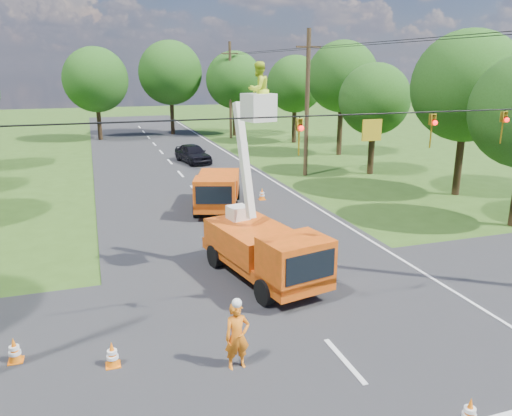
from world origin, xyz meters
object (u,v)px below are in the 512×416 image
object	(u,v)px
second_truck	(217,190)
tree_far_c	(234,80)
traffic_cone_3	(280,230)
tree_right_c	(375,99)
traffic_cone_6	(262,194)
distant_car	(193,153)
traffic_cone_2	(306,250)
tree_far_b	(170,73)
pole_right_mid	(307,103)
tree_right_d	(342,77)
tree_far_a	(96,80)
pole_right_far	(230,90)
tree_right_e	(295,84)
traffic_cone_4	(112,354)
traffic_cone_1	(469,413)
tree_right_b	(467,86)
ground_worker	(237,337)
traffic_cone_5	(14,350)
bucket_truck	(265,237)

from	to	relation	value
second_truck	tree_far_c	distance (m)	30.47
traffic_cone_3	tree_right_c	xyz separation A→B (m)	(11.22, 11.06, 4.95)
second_truck	traffic_cone_6	distance (m)	3.19
second_truck	distant_car	size ratio (longest dim) A/B	1.35
traffic_cone_2	tree_far_b	bearing A→B (deg)	88.58
tree_right_c	pole_right_mid	bearing A→B (deg)	167.99
tree_right_d	tree_far_a	world-z (taller)	tree_right_d
pole_right_far	tree_right_e	bearing A→B (deg)	-43.33
pole_right_far	traffic_cone_3	bearing A→B (deg)	-101.49
traffic_cone_4	pole_right_far	distance (m)	43.03
traffic_cone_1	tree_right_b	distance (m)	22.65
pole_right_far	tree_right_d	xyz separation A→B (m)	(6.30, -13.00, 1.57)
tree_right_e	distant_car	bearing A→B (deg)	-147.05
tree_far_c	tree_right_d	bearing A→B (deg)	-70.54
ground_worker	tree_right_c	xyz separation A→B (m)	(15.97, 20.36, 4.39)
traffic_cone_2	tree_right_d	size ratio (longest dim) A/B	0.07
traffic_cone_1	traffic_cone_2	world-z (taller)	same
distant_car	pole_right_far	size ratio (longest dim) A/B	0.45
ground_worker	traffic_cone_4	bearing A→B (deg)	157.40
traffic_cone_1	tree_right_e	xyz separation A→B (m)	(12.41, 40.05, 5.45)
pole_right_far	tree_right_d	world-z (taller)	pole_right_far
traffic_cone_1	traffic_cone_4	world-z (taller)	same
traffic_cone_3	distant_car	bearing A→B (deg)	90.63
traffic_cone_5	tree_right_d	world-z (taller)	tree_right_d
traffic_cone_1	traffic_cone_6	distance (m)	19.54
distant_car	tree_far_c	world-z (taller)	tree_far_c
tree_right_e	tree_far_a	bearing A→B (deg)	156.95
traffic_cone_3	pole_right_far	size ratio (longest dim) A/B	0.07
pole_right_far	tree_right_b	size ratio (longest dim) A/B	1.04
traffic_cone_5	traffic_cone_1	bearing A→B (deg)	-30.83
traffic_cone_3	tree_far_b	size ratio (longest dim) A/B	0.07
ground_worker	traffic_cone_4	distance (m)	3.31
bucket_truck	tree_far_a	world-z (taller)	tree_far_a
distant_car	pole_right_far	distance (m)	15.10
tree_right_c	traffic_cone_1	bearing A→B (deg)	-116.16
traffic_cone_2	tree_far_a	xyz separation A→B (m)	(-7.01, 37.85, 5.83)
traffic_cone_1	traffic_cone_3	bearing A→B (deg)	87.38
pole_right_far	tree_right_c	size ratio (longest dim) A/B	1.28
traffic_cone_5	tree_right_d	distance (m)	35.55
tree_far_a	tree_far_b	size ratio (longest dim) A/B	0.92
bucket_truck	traffic_cone_5	bearing A→B (deg)	-171.76
traffic_cone_6	tree_right_d	distance (m)	18.20
tree_right_d	tree_far_c	size ratio (longest dim) A/B	1.06
traffic_cone_5	tree_right_c	world-z (taller)	tree_right_c
traffic_cone_4	pole_right_far	size ratio (longest dim) A/B	0.07
ground_worker	tree_right_d	world-z (taller)	tree_right_d
traffic_cone_1	distant_car	bearing A→B (deg)	89.32
traffic_cone_1	pole_right_mid	distance (m)	26.47
tree_far_c	traffic_cone_2	bearing A→B (deg)	-101.48
traffic_cone_3	tree_right_c	size ratio (longest dim) A/B	0.09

